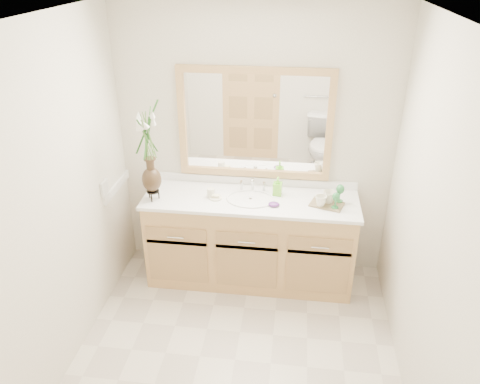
# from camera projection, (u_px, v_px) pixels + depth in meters

# --- Properties ---
(floor) EXTENTS (2.60, 2.60, 0.00)m
(floor) POSITION_uv_depth(u_px,v_px,m) (235.00, 360.00, 3.49)
(floor) COLOR beige
(floor) RESTS_ON ground
(ceiling) EXTENTS (2.40, 2.60, 0.02)m
(ceiling) POSITION_uv_depth(u_px,v_px,m) (233.00, 20.00, 2.38)
(ceiling) COLOR white
(ceiling) RESTS_ON wall_back
(wall_back) EXTENTS (2.40, 0.02, 2.40)m
(wall_back) POSITION_uv_depth(u_px,v_px,m) (255.00, 146.00, 4.08)
(wall_back) COLOR silver
(wall_back) RESTS_ON floor
(wall_left) EXTENTS (0.02, 2.60, 2.40)m
(wall_left) POSITION_uv_depth(u_px,v_px,m) (53.00, 210.00, 3.07)
(wall_left) COLOR silver
(wall_left) RESTS_ON floor
(wall_right) EXTENTS (0.02, 2.60, 2.40)m
(wall_right) POSITION_uv_depth(u_px,v_px,m) (432.00, 235.00, 2.80)
(wall_right) COLOR silver
(wall_right) RESTS_ON floor
(vanity) EXTENTS (1.80, 0.55, 0.80)m
(vanity) POSITION_uv_depth(u_px,v_px,m) (250.00, 240.00, 4.20)
(vanity) COLOR tan
(vanity) RESTS_ON floor
(counter) EXTENTS (1.84, 0.57, 0.03)m
(counter) POSITION_uv_depth(u_px,v_px,m) (251.00, 200.00, 4.01)
(counter) COLOR white
(counter) RESTS_ON vanity
(sink) EXTENTS (0.38, 0.34, 0.23)m
(sink) POSITION_uv_depth(u_px,v_px,m) (250.00, 205.00, 4.01)
(sink) COLOR white
(sink) RESTS_ON counter
(mirror) EXTENTS (1.32, 0.04, 0.97)m
(mirror) POSITION_uv_depth(u_px,v_px,m) (255.00, 124.00, 3.97)
(mirror) COLOR white
(mirror) RESTS_ON wall_back
(switch_plate) EXTENTS (0.02, 0.12, 0.12)m
(switch_plate) POSITION_uv_depth(u_px,v_px,m) (104.00, 188.00, 3.84)
(switch_plate) COLOR white
(switch_plate) RESTS_ON wall_left
(flower_vase) EXTENTS (0.19, 0.19, 0.79)m
(flower_vase) POSITION_uv_depth(u_px,v_px,m) (148.00, 140.00, 3.74)
(flower_vase) COLOR black
(flower_vase) RESTS_ON counter
(tumbler) EXTENTS (0.06, 0.06, 0.08)m
(tumbler) POSITION_uv_depth(u_px,v_px,m) (211.00, 193.00, 4.00)
(tumbler) COLOR silver
(tumbler) RESTS_ON counter
(soap_dish) EXTENTS (0.11, 0.11, 0.04)m
(soap_dish) POSITION_uv_depth(u_px,v_px,m) (216.00, 197.00, 3.99)
(soap_dish) COLOR silver
(soap_dish) RESTS_ON counter
(soap_bottle) EXTENTS (0.07, 0.08, 0.15)m
(soap_bottle) POSITION_uv_depth(u_px,v_px,m) (278.00, 187.00, 4.03)
(soap_bottle) COLOR #76DD34
(soap_bottle) RESTS_ON counter
(purple_dish) EXTENTS (0.10, 0.08, 0.03)m
(purple_dish) POSITION_uv_depth(u_px,v_px,m) (274.00, 204.00, 3.87)
(purple_dish) COLOR #5E2777
(purple_dish) RESTS_ON counter
(tray) EXTENTS (0.31, 0.25, 0.01)m
(tray) POSITION_uv_depth(u_px,v_px,m) (327.00, 204.00, 3.89)
(tray) COLOR brown
(tray) RESTS_ON counter
(mug_left) EXTENTS (0.10, 0.09, 0.10)m
(mug_left) POSITION_uv_depth(u_px,v_px,m) (321.00, 200.00, 3.84)
(mug_left) COLOR silver
(mug_left) RESTS_ON tray
(mug_right) EXTENTS (0.13, 0.13, 0.11)m
(mug_right) POSITION_uv_depth(u_px,v_px,m) (329.00, 197.00, 3.88)
(mug_right) COLOR silver
(mug_right) RESTS_ON tray
(goblet_front) EXTENTS (0.06, 0.06, 0.14)m
(goblet_front) POSITION_uv_depth(u_px,v_px,m) (336.00, 198.00, 3.78)
(goblet_front) COLOR #2A7E3D
(goblet_front) RESTS_ON tray
(goblet_back) EXTENTS (0.07, 0.07, 0.15)m
(goblet_back) POSITION_uv_depth(u_px,v_px,m) (340.00, 190.00, 3.88)
(goblet_back) COLOR #2A7E3D
(goblet_back) RESTS_ON tray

